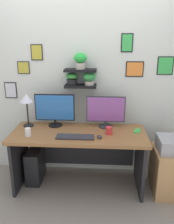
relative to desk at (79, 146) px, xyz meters
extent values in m
plane|color=gray|center=(0.00, -0.06, -0.54)|extent=(8.00, 8.00, 0.00)
cube|color=silver|center=(0.00, 0.38, 0.81)|extent=(4.40, 0.04, 2.70)
cube|color=black|center=(0.00, 0.26, 0.72)|extent=(0.41, 0.20, 0.03)
cube|color=black|center=(0.00, 0.26, 0.92)|extent=(0.41, 0.20, 0.03)
cylinder|color=#B2A899|center=(0.11, 0.26, 0.76)|extent=(0.12, 0.12, 0.05)
ellipsoid|color=green|center=(0.11, 0.26, 0.85)|extent=(0.16, 0.16, 0.12)
cylinder|color=black|center=(-0.11, 0.26, 0.77)|extent=(0.13, 0.13, 0.07)
ellipsoid|color=green|center=(-0.11, 0.26, 0.85)|extent=(0.15, 0.15, 0.08)
cylinder|color=#B2A899|center=(0.00, 0.26, 0.98)|extent=(0.12, 0.12, 0.08)
ellipsoid|color=green|center=(0.00, 0.26, 1.08)|extent=(0.16, 0.16, 0.12)
cube|color=black|center=(-0.97, 0.36, 0.63)|extent=(0.17, 0.02, 0.22)
cube|color=silver|center=(-0.97, 0.35, 0.63)|extent=(0.14, 0.00, 0.20)
cube|color=black|center=(0.69, 0.36, 0.93)|extent=(0.23, 0.02, 0.20)
cube|color=orange|center=(0.69, 0.35, 0.93)|extent=(0.20, 0.00, 0.17)
cube|color=black|center=(1.07, 0.36, 0.98)|extent=(0.20, 0.02, 0.23)
cube|color=green|center=(1.07, 0.35, 0.98)|extent=(0.18, 0.00, 0.21)
cube|color=black|center=(-0.57, 0.36, 1.14)|extent=(0.15, 0.02, 0.20)
cube|color=gold|center=(-0.57, 0.35, 1.14)|extent=(0.13, 0.00, 0.18)
cube|color=#2D2D33|center=(-0.76, 0.36, 0.94)|extent=(0.16, 0.02, 0.17)
cube|color=gold|center=(-0.76, 0.35, 0.94)|extent=(0.14, 0.00, 0.14)
cube|color=black|center=(0.58, 0.36, 1.25)|extent=(0.15, 0.02, 0.23)
cube|color=green|center=(0.58, 0.35, 1.25)|extent=(0.12, 0.00, 0.20)
cube|color=brown|center=(0.00, -0.06, 0.19)|extent=(1.66, 0.68, 0.04)
cube|color=black|center=(-0.77, -0.06, -0.19)|extent=(0.04, 0.62, 0.71)
cube|color=black|center=(0.77, -0.06, -0.19)|extent=(0.04, 0.62, 0.71)
cube|color=black|center=(0.00, 0.24, -0.15)|extent=(1.46, 0.02, 0.50)
cylinder|color=black|center=(-0.33, 0.15, 0.22)|extent=(0.18, 0.18, 0.02)
cylinder|color=black|center=(-0.33, 0.15, 0.26)|extent=(0.03, 0.03, 0.07)
cube|color=black|center=(-0.33, 0.16, 0.46)|extent=(0.52, 0.02, 0.35)
cube|color=#2866B2|center=(-0.33, 0.15, 0.46)|extent=(0.49, 0.00, 0.33)
cylinder|color=#2D2D33|center=(0.33, 0.15, 0.22)|extent=(0.18, 0.18, 0.02)
cylinder|color=#2D2D33|center=(0.33, 0.15, 0.26)|extent=(0.03, 0.03, 0.07)
cube|color=#2D2D33|center=(0.33, 0.16, 0.45)|extent=(0.49, 0.02, 0.34)
cube|color=#8C4C99|center=(0.33, 0.15, 0.45)|extent=(0.47, 0.00, 0.31)
cube|color=#2D2D33|center=(-0.03, -0.21, 0.22)|extent=(0.44, 0.14, 0.02)
ellipsoid|color=#2D2D33|center=(0.26, -0.20, 0.22)|extent=(0.06, 0.09, 0.03)
cylinder|color=black|center=(-0.68, 0.12, 0.22)|extent=(0.13, 0.13, 0.02)
cylinder|color=black|center=(-0.68, 0.12, 0.38)|extent=(0.02, 0.02, 0.31)
cone|color=silver|center=(-0.68, 0.12, 0.59)|extent=(0.17, 0.17, 0.10)
cube|color=green|center=(0.72, 0.03, 0.21)|extent=(0.11, 0.16, 0.01)
cylinder|color=red|center=(0.37, -0.08, 0.25)|extent=(0.08, 0.08, 0.09)
cylinder|color=white|center=(-0.58, -0.20, 0.26)|extent=(0.07, 0.07, 0.10)
cube|color=tan|center=(1.15, -0.10, -0.26)|extent=(0.44, 0.50, 0.56)
cube|color=#9E9EA3|center=(1.15, -0.10, 0.11)|extent=(0.38, 0.34, 0.17)
cube|color=black|center=(-0.60, 0.04, -0.32)|extent=(0.18, 0.40, 0.44)
camera|label=1|loc=(0.27, -2.70, 1.33)|focal=37.57mm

